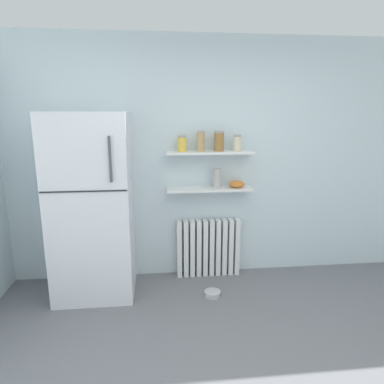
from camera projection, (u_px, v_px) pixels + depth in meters
name	position (u px, v px, depth m)	size (l,w,h in m)	color
ground_plane	(244.00, 360.00, 2.54)	(7.04, 7.04, 0.00)	slate
back_wall	(212.00, 160.00, 3.74)	(7.04, 0.10, 2.60)	silver
refrigerator	(92.00, 207.00, 3.33)	(0.76, 0.69, 1.82)	silver
radiator	(208.00, 248.00, 3.83)	(0.71, 0.12, 0.65)	white
wall_shelf_lower	(209.00, 189.00, 3.65)	(0.92, 0.22, 0.03)	white
wall_shelf_upper	(210.00, 152.00, 3.56)	(0.92, 0.22, 0.03)	white
storage_jar_0	(182.00, 144.00, 3.51)	(0.09, 0.09, 0.16)	yellow
storage_jar_1	(201.00, 141.00, 3.52)	(0.08, 0.08, 0.21)	tan
storage_jar_2	(219.00, 141.00, 3.54)	(0.10, 0.10, 0.21)	olive
storage_jar_3	(237.00, 143.00, 3.57)	(0.09, 0.09, 0.17)	beige
vase	(217.00, 178.00, 3.63)	(0.09, 0.09, 0.21)	#B2ADA8
shelf_bowl	(237.00, 184.00, 3.67)	(0.17, 0.17, 0.08)	orange
pet_food_bowl	(212.00, 294.00, 3.43)	(0.16, 0.16, 0.05)	#B7B7BC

